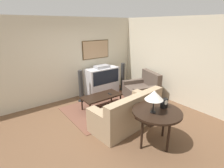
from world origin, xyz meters
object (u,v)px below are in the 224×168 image
at_px(speaker_tower_right, 123,77).
at_px(console_table, 157,114).
at_px(couch, 128,113).
at_px(armchair, 142,90).
at_px(tv, 102,81).
at_px(table_lamp, 154,95).
at_px(coffee_table, 102,97).
at_px(mantel_clock, 164,103).
at_px(speaker_tower_left, 81,87).

bearing_deg(speaker_tower_right, console_table, -118.34).
xyz_separation_m(couch, armchair, (1.56, 0.99, -0.04)).
height_order(tv, table_lamp, table_lamp).
xyz_separation_m(armchair, speaker_tower_right, (0.00, 1.05, 0.22)).
relative_size(coffee_table, mantel_clock, 5.90).
xyz_separation_m(speaker_tower_left, speaker_tower_right, (1.81, 0.00, 0.00)).
bearing_deg(tv, table_lamp, -104.97).
xyz_separation_m(table_lamp, mantel_clock, (0.35, -0.00, -0.27)).
height_order(armchair, coffee_table, armchair).
xyz_separation_m(armchair, speaker_tower_left, (-1.81, 1.05, 0.22)).
bearing_deg(speaker_tower_right, table_lamp, -120.27).
distance_m(coffee_table, speaker_tower_left, 0.89).
bearing_deg(mantel_clock, tv, 81.41).
xyz_separation_m(couch, mantel_clock, (0.21, -0.90, 0.57)).
relative_size(coffee_table, console_table, 1.18).
bearing_deg(coffee_table, speaker_tower_left, 106.44).
distance_m(coffee_table, console_table, 2.13).
distance_m(table_lamp, speaker_tower_left, 3.01).
bearing_deg(mantel_clock, console_table, -177.01).
distance_m(couch, console_table, 0.99).
xyz_separation_m(console_table, speaker_tower_left, (-0.22, 2.95, -0.21)).
relative_size(coffee_table, speaker_tower_left, 1.13).
xyz_separation_m(armchair, console_table, (-1.59, -1.90, 0.43)).
relative_size(couch, armchair, 1.58).
bearing_deg(tv, console_table, -102.72).
relative_size(console_table, speaker_tower_left, 0.96).
bearing_deg(couch, table_lamp, 75.16).
height_order(tv, speaker_tower_right, tv).
bearing_deg(armchair, console_table, -23.20).
relative_size(tv, console_table, 1.16).
bearing_deg(armchair, mantel_clock, -19.07).
distance_m(table_lamp, speaker_tower_right, 3.46).
bearing_deg(console_table, tv, 77.28).
bearing_deg(speaker_tower_right, couch, -127.57).
bearing_deg(console_table, speaker_tower_left, 94.25).
height_order(tv, coffee_table, tv).
distance_m(armchair, speaker_tower_right, 1.07).
relative_size(armchair, coffee_table, 1.03).
relative_size(console_table, speaker_tower_right, 0.96).
relative_size(speaker_tower_left, speaker_tower_right, 1.00).
distance_m(tv, speaker_tower_left, 0.91).
xyz_separation_m(console_table, table_lamp, (-0.12, 0.01, 0.44)).
distance_m(table_lamp, mantel_clock, 0.44).
height_order(coffee_table, mantel_clock, mantel_clock).
relative_size(console_table, mantel_clock, 5.01).
relative_size(couch, speaker_tower_right, 1.83).
bearing_deg(speaker_tower_left, speaker_tower_right, 0.00).
bearing_deg(speaker_tower_right, coffee_table, -151.51).
xyz_separation_m(console_table, mantel_clock, (0.23, 0.01, 0.17)).
bearing_deg(speaker_tower_left, armchair, -30.12).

